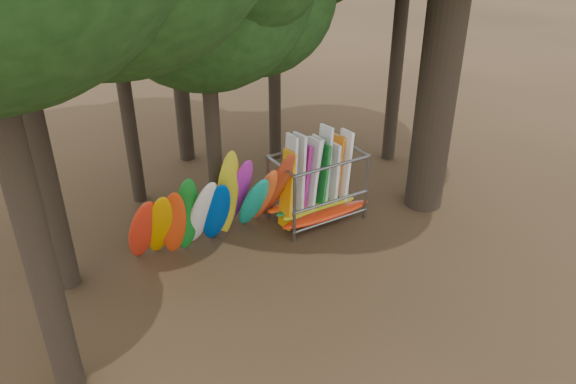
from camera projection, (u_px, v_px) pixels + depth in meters
ground at (313, 259)px, 15.59m from camera, size 120.00×120.00×0.00m
kayak_row at (213, 208)px, 15.51m from camera, size 4.84×2.20×3.23m
storage_rack at (317, 189)px, 17.03m from camera, size 3.13×1.57×2.87m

